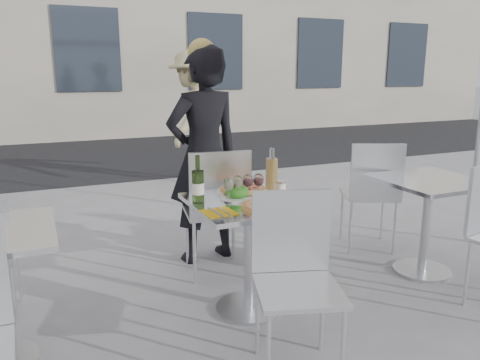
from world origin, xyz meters
name	(u,v)px	position (x,y,z in m)	size (l,w,h in m)	color
ground	(249,309)	(0.00, 0.00, 0.00)	(80.00, 80.00, 0.00)	gray
street_asphalt	(107,154)	(0.00, 6.50, 0.00)	(24.00, 5.00, 0.00)	black
main_table	(249,232)	(0.00, 0.00, 0.54)	(0.72, 0.72, 0.75)	#B7BABF
side_table_right	(428,206)	(1.50, 0.00, 0.54)	(0.72, 0.72, 0.75)	#B7BABF
chair_far	(217,203)	(0.00, 0.57, 0.59)	(0.52, 0.53, 0.99)	silver
chair_near	(295,266)	(-0.02, -0.60, 0.55)	(0.54, 0.54, 0.93)	silver
side_chair_rfar	(372,187)	(1.40, 0.53, 0.57)	(0.59, 0.59, 0.97)	silver
woman_diner	(204,157)	(0.03, 0.95, 0.87)	(0.63, 0.42, 1.74)	black
pedestrian_b	(193,117)	(0.84, 3.69, 0.92)	(1.18, 0.68, 1.83)	tan
pizza_near	(269,206)	(0.04, -0.19, 0.76)	(0.33, 0.33, 0.02)	tan
pizza_far	(243,190)	(0.05, 0.22, 0.77)	(0.34, 0.34, 0.03)	white
salad_plate	(237,193)	(-0.06, 0.07, 0.79)	(0.22, 0.22, 0.09)	white
wine_bottle	(198,185)	(-0.31, 0.08, 0.86)	(0.07, 0.07, 0.29)	#395620
carafe	(272,173)	(0.25, 0.18, 0.87)	(0.08, 0.08, 0.29)	tan
sugar_shaker	(281,189)	(0.22, 0.00, 0.80)	(0.06, 0.06, 0.11)	white
wineglass_white_a	(229,185)	(-0.14, 0.01, 0.86)	(0.07, 0.07, 0.16)	white
wineglass_white_b	(238,183)	(-0.06, 0.05, 0.86)	(0.07, 0.07, 0.16)	white
wineglass_red_a	(248,182)	(0.01, 0.05, 0.86)	(0.07, 0.07, 0.16)	white
wineglass_red_b	(258,181)	(0.08, 0.05, 0.86)	(0.07, 0.07, 0.16)	white
napkin_left	(219,212)	(-0.27, -0.16, 0.75)	(0.19, 0.20, 0.01)	yellow
napkin_right	(297,205)	(0.22, -0.21, 0.75)	(0.23, 0.23, 0.01)	yellow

